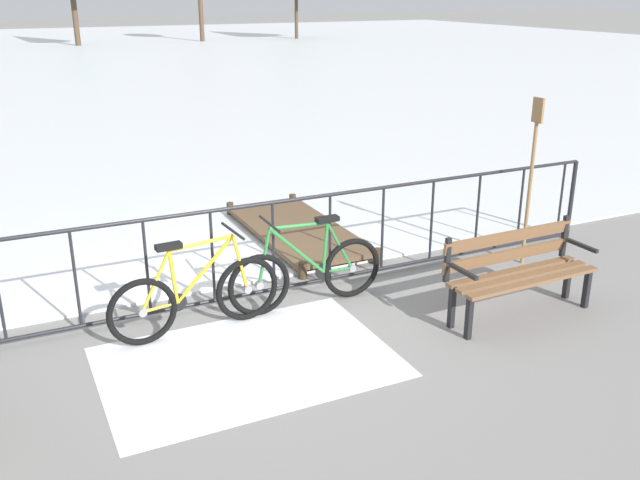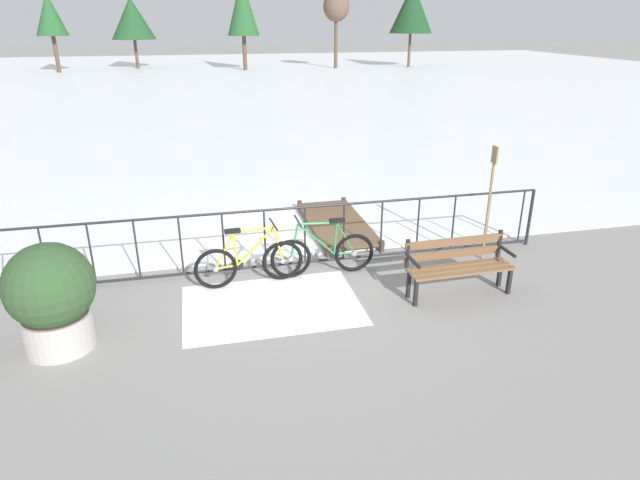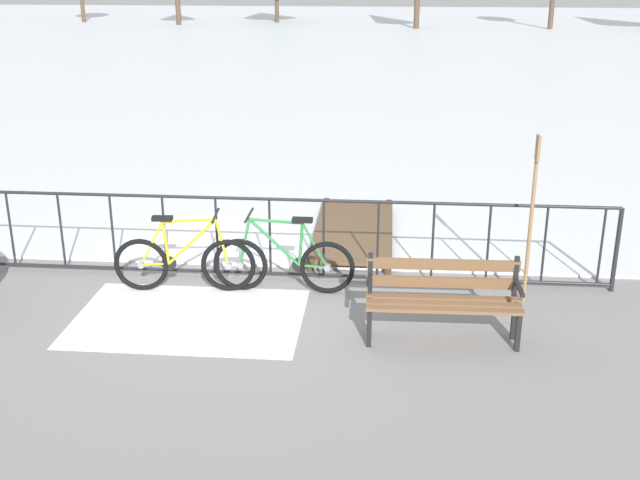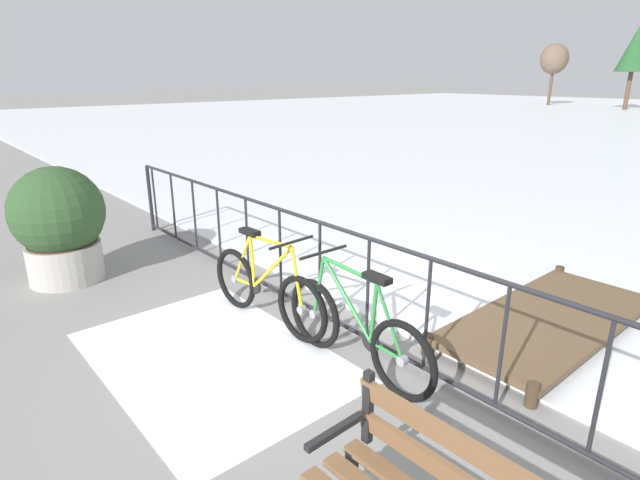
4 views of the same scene
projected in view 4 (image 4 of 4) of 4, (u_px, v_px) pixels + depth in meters
name	position (u px, v px, depth m)	size (l,w,h in m)	color
ground_plane	(342.00, 332.00, 4.95)	(160.00, 160.00, 0.00)	gray
snow_patch	(212.00, 357.00, 4.50)	(2.55, 1.75, 0.01)	white
railing_fence	(343.00, 279.00, 4.77)	(9.06, 0.06, 1.07)	#232328
bicycle_near_railing	(266.00, 289.00, 5.02)	(1.71, 0.52, 0.97)	black
bicycle_second	(355.00, 331.00, 4.20)	(1.71, 0.52, 0.97)	black
planter_with_shrub	(59.00, 223.00, 5.99)	(1.07, 1.07, 1.40)	#ADA8A0
wooden_dock	(549.00, 319.00, 4.95)	(1.10, 2.66, 0.20)	brown
tree_centre	(554.00, 59.00, 40.38)	(2.16, 2.16, 4.82)	brown
tree_far_east	(635.00, 50.00, 34.71)	(2.24, 2.24, 5.58)	brown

